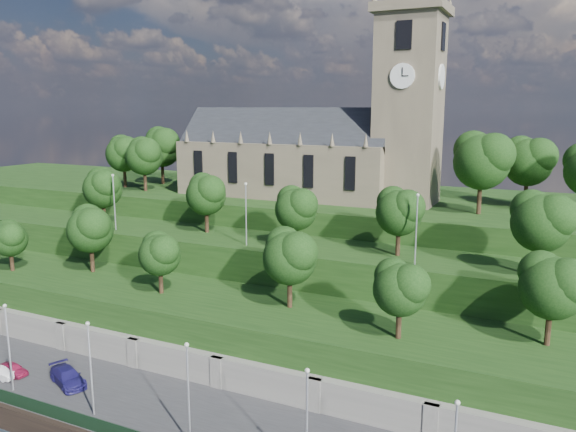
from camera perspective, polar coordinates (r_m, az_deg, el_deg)
The scene contains 14 objects.
promenade at distance 55.53m, azimuth -14.82°, elevation -18.59°, with size 160.00×12.00×2.00m, color #2D2D30.
fence at distance 51.33m, azimuth -19.01°, elevation -19.41°, with size 160.00×0.10×1.20m, color black.
retaining_wall at distance 58.95m, azimuth -11.05°, elevation -14.95°, with size 160.00×2.10×5.00m.
embankment_lower at distance 62.83m, azimuth -7.80°, elevation -11.66°, with size 160.00×12.00×8.00m, color #173411.
embankment_upper at distance 71.00m, azimuth -2.97°, elevation -7.16°, with size 160.00×10.00×12.00m, color #173411.
hilltop at distance 88.95m, azimuth 3.42°, elevation -2.43°, with size 160.00×32.00×15.00m, color #173411.
church at distance 82.71m, azimuth 3.01°, elevation 7.10°, with size 38.60×12.35×27.60m.
trees_lower at distance 58.37m, azimuth -4.68°, elevation -3.77°, with size 66.21×9.19×8.39m.
trees_upper at distance 65.28m, azimuth 0.67°, elevation 1.51°, with size 61.42×8.40×8.36m.
trees_hilltop at distance 80.87m, azimuth 3.73°, elevation 6.23°, with size 75.01×16.03×10.29m.
lamp_posts_promenade at distance 51.87m, azimuth -19.44°, elevation -13.82°, with size 60.36×0.36×8.50m.
lamp_posts_upper at distance 65.91m, azimuth -4.29°, elevation 0.70°, with size 40.36×0.36×7.51m.
car_left at distance 63.72m, azimuth -26.14°, elevation -13.79°, with size 1.38×3.43×1.17m, color #98193F.
car_right at distance 59.61m, azimuth -21.46°, elevation -14.96°, with size 2.12×5.22×1.51m, color navy.
Camera 1 is at (32.05, -30.39, 28.04)m, focal length 35.00 mm.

